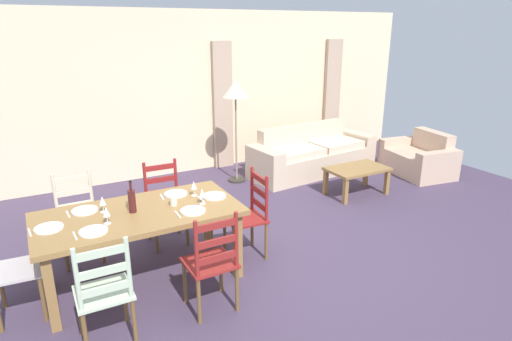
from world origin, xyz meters
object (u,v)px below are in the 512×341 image
Objects in this scene: standing_lamp at (236,95)px; wine_glass_far_left at (102,201)px; coffee_table at (357,172)px; wine_glass_near_right at (202,194)px; dining_chair_far_right at (165,203)px; wine_bottle at (132,200)px; wine_glass_near_left at (106,212)px; couch at (310,156)px; wine_glass_far_right at (194,186)px; dining_chair_near_right at (212,262)px; dining_chair_far_left at (78,218)px; dining_chair_head_west at (9,268)px; coffee_cup_primary at (173,201)px; dining_chair_near_left at (104,293)px; armchair_upholstered at (420,159)px; dining_table at (140,220)px; dining_chair_head_east at (249,215)px.

wine_glass_far_left is at bearing -139.44° from standing_lamp.
wine_glass_near_right is at bearing -161.91° from coffee_table.
dining_chair_far_right reaches higher than coffee_table.
wine_bottle is 1.96× the size of wine_glass_far_left.
wine_glass_far_left is 0.10× the size of standing_lamp.
wine_glass_near_left is 4.39m from couch.
wine_glass_far_right is (0.66, 0.12, -0.01)m from wine_bottle.
dining_chair_near_right is 1.78m from dining_chair_far_left.
wine_bottle is at bearing -60.80° from dining_chair_far_left.
dining_chair_head_west is 1.50m from coffee_cup_primary.
dining_chair_head_west is at bearing 129.98° from dining_chair_near_left.
dining_chair_far_left is 5.96× the size of wine_glass_near_right.
dining_chair_near_left is 3.04× the size of wine_bottle.
standing_lamp is (3.24, 2.23, 0.93)m from dining_chair_head_west.
dining_chair_near_right is 5.96× the size of wine_glass_near_right.
wine_bottle is at bearing 61.31° from dining_chair_near_left.
dining_chair_head_west is (-1.59, -0.75, 0.00)m from dining_chair_far_right.
dining_chair_near_left reaches higher than wine_glass_near_left.
coffee_cup_primary is at bearing -167.36° from armchair_upholstered.
standing_lamp reaches higher than dining_chair_far_right.
dining_chair_far_left is 1.07× the size of coffee_table.
dining_chair_far_left reaches higher than armchair_upholstered.
dining_chair_near_right reaches higher than armchair_upholstered.
wine_glass_near_left is (0.18, 0.65, 0.38)m from dining_chair_near_left.
wine_glass_far_right is (0.61, 0.13, 0.20)m from dining_table.
dining_chair_far_right is at bearing -138.06° from standing_lamp.
wine_glass_near_right is 0.25m from wine_glass_far_right.
armchair_upholstered is (1.64, 0.24, -0.11)m from coffee_table.
wine_bottle reaches higher than dining_chair_near_left.
wine_glass_near_left is (-0.31, -0.14, 0.20)m from dining_table.
dining_chair_near_left is 1.81m from dining_chair_head_east.
coffee_table is (4.57, 0.83, -0.12)m from dining_chair_head_west.
dining_chair_head_west is 4.64m from coffee_table.
wine_glass_near_right is at bearing 31.48° from dining_chair_near_left.
wine_glass_near_left is at bearing 74.84° from dining_chair_near_left.
dining_chair_head_west is at bearing -145.43° from standing_lamp.
dining_chair_head_west is 0.41× the size of couch.
wine_glass_far_right is at bearing 28.34° from coffee_cup_primary.
standing_lamp is (1.51, 2.08, 0.55)m from wine_glass_far_right.
wine_bottle reaches higher than coffee_cup_primary.
dining_chair_head_east is at bearing 24.24° from dining_chair_near_left.
dining_table is 0.65m from wine_glass_far_right.
coffee_cup_primary is at bearing -151.66° from wine_glass_far_right.
wine_glass_far_left is 0.18× the size of coffee_table.
wine_bottle is 0.35× the size of coffee_table.
dining_chair_near_right is at bearing -40.86° from wine_glass_near_left.
standing_lamp is at bearing 54.03° from wine_glass_far_right.
dining_table is 1.98× the size of dining_chair_far_right.
coffee_cup_primary is (-0.12, -0.74, 0.32)m from dining_chair_far_right.
dining_chair_far_left reaches higher than wine_glass_near_right.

